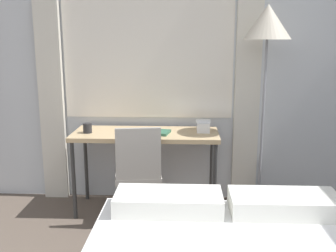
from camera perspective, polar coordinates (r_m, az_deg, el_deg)
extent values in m
cube|color=silver|center=(3.90, 3.18, 8.57)|extent=(5.47, 0.05, 2.70)
cube|color=white|center=(3.88, -2.94, 12.25)|extent=(1.65, 0.01, 1.50)
cube|color=beige|center=(4.06, -16.79, 7.51)|extent=(0.24, 0.06, 2.60)
cube|color=beige|center=(3.88, 11.54, 7.58)|extent=(0.24, 0.06, 2.60)
cube|color=tan|center=(3.67, -3.26, -1.20)|extent=(1.35, 0.53, 0.04)
cylinder|color=#333333|center=(3.68, -13.52, -7.72)|extent=(0.04, 0.04, 0.73)
cylinder|color=#333333|center=(3.56, 6.81, -8.20)|extent=(0.04, 0.04, 0.73)
cylinder|color=#333333|center=(4.09, -11.81, -5.57)|extent=(0.04, 0.04, 0.73)
cylinder|color=#333333|center=(3.98, 6.34, -5.90)|extent=(0.04, 0.04, 0.73)
cube|color=gray|center=(3.55, -4.38, -7.07)|extent=(0.46, 0.46, 0.05)
cube|color=gray|center=(3.30, -4.33, -4.07)|extent=(0.38, 0.09, 0.44)
cylinder|color=gray|center=(3.48, -7.07, -11.61)|extent=(0.03, 0.03, 0.40)
cylinder|color=gray|center=(3.49, -1.36, -11.43)|extent=(0.03, 0.03, 0.40)
cylinder|color=gray|center=(3.79, -7.02, -9.51)|extent=(0.03, 0.03, 0.40)
cylinder|color=gray|center=(3.80, -1.82, -9.36)|extent=(0.03, 0.03, 0.40)
cube|color=silver|center=(2.55, 0.08, -10.92)|extent=(0.68, 0.32, 0.12)
cube|color=silver|center=(2.63, 16.52, -10.75)|extent=(0.68, 0.32, 0.12)
cylinder|color=#4C4C51|center=(3.95, 12.90, -11.75)|extent=(0.25, 0.25, 0.03)
cylinder|color=gray|center=(3.70, 13.51, -0.26)|extent=(0.02, 0.02, 1.58)
cone|color=beige|center=(3.61, 14.29, 14.46)|extent=(0.41, 0.41, 0.30)
cube|color=white|center=(3.68, 5.13, -0.14)|extent=(0.12, 0.15, 0.09)
cube|color=white|center=(3.67, 5.14, 0.73)|extent=(0.13, 0.05, 0.02)
cube|color=#33664C|center=(3.61, -2.09, -0.87)|extent=(0.32, 0.25, 0.02)
cube|color=white|center=(3.61, -2.09, -0.80)|extent=(0.30, 0.23, 0.01)
cylinder|color=#262628|center=(3.69, -11.61, -0.30)|extent=(0.08, 0.08, 0.09)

